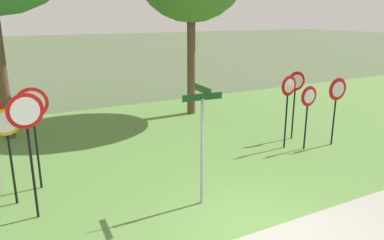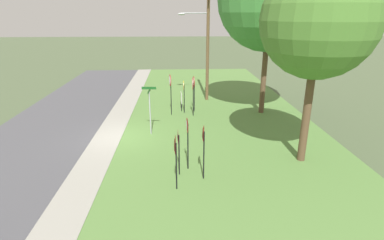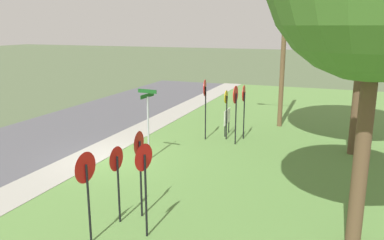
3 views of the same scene
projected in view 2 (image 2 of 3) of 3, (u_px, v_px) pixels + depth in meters
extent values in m
plane|color=#4C5B3D|center=(122.00, 138.00, 17.30)|extent=(160.00, 160.00, 0.00)
cube|color=#4C4C51|center=(36.00, 139.00, 17.07)|extent=(44.00, 6.40, 0.01)
cube|color=#99968C|center=(108.00, 137.00, 17.25)|extent=(44.00, 1.60, 0.06)
cube|color=#567F3D|center=(226.00, 135.00, 17.58)|extent=(44.00, 12.00, 0.04)
cylinder|color=black|center=(184.00, 99.00, 21.17)|extent=(0.06, 0.06, 2.05)
cylinder|color=gold|center=(184.00, 85.00, 20.84)|extent=(0.61, 0.05, 0.61)
cylinder|color=white|center=(183.00, 85.00, 20.84)|extent=(0.47, 0.03, 0.47)
cylinder|color=black|center=(193.00, 99.00, 20.57)|extent=(0.06, 0.06, 2.31)
cylinder|color=red|center=(193.00, 83.00, 20.20)|extent=(0.78, 0.03, 0.78)
cylinder|color=white|center=(192.00, 83.00, 20.20)|extent=(0.61, 0.01, 0.61)
cylinder|color=black|center=(171.00, 97.00, 20.71)|extent=(0.06, 0.06, 2.49)
cylinder|color=red|center=(170.00, 80.00, 20.31)|extent=(0.74, 0.16, 0.75)
cylinder|color=white|center=(170.00, 80.00, 20.31)|extent=(0.57, 0.11, 0.58)
cylinder|color=black|center=(194.00, 96.00, 21.53)|extent=(0.06, 0.06, 2.22)
cylinder|color=red|center=(194.00, 82.00, 21.18)|extent=(0.73, 0.07, 0.73)
cylinder|color=white|center=(194.00, 82.00, 21.18)|extent=(0.57, 0.04, 0.57)
cylinder|color=black|center=(179.00, 155.00, 12.98)|extent=(0.06, 0.06, 1.86)
cone|color=red|center=(178.00, 137.00, 12.69)|extent=(0.66, 0.03, 0.66)
cone|color=white|center=(177.00, 137.00, 12.69)|extent=(0.45, 0.02, 0.45)
cylinder|color=black|center=(176.00, 166.00, 11.86)|extent=(0.06, 0.06, 2.01)
cone|color=red|center=(175.00, 145.00, 11.55)|extent=(0.76, 0.07, 0.76)
cone|color=silver|center=(174.00, 145.00, 11.55)|extent=(0.51, 0.04, 0.51)
cylinder|color=black|center=(188.00, 147.00, 13.42)|extent=(0.06, 0.06, 2.18)
cone|color=red|center=(187.00, 125.00, 13.08)|extent=(0.66, 0.09, 0.66)
cone|color=white|center=(186.00, 125.00, 13.08)|extent=(0.45, 0.06, 0.45)
cylinder|color=black|center=(204.00, 156.00, 12.60)|extent=(0.06, 0.06, 2.16)
cone|color=red|center=(203.00, 133.00, 12.26)|extent=(0.67, 0.15, 0.68)
cone|color=silver|center=(203.00, 133.00, 12.26)|extent=(0.46, 0.10, 0.46)
cylinder|color=#9EA0A8|center=(150.00, 114.00, 17.35)|extent=(0.07, 0.07, 2.50)
cylinder|color=#9EA0A8|center=(149.00, 92.00, 16.92)|extent=(0.09, 0.09, 0.03)
cube|color=#19511E|center=(149.00, 91.00, 16.90)|extent=(0.96, 0.09, 0.15)
cube|color=#19511E|center=(149.00, 88.00, 16.85)|extent=(0.08, 0.82, 0.15)
cylinder|color=brown|center=(208.00, 41.00, 23.28)|extent=(0.24, 0.24, 9.30)
cylinder|color=#9EA0A8|center=(195.00, 13.00, 22.55)|extent=(0.08, 2.01, 0.08)
ellipsoid|color=#B7B7BC|center=(181.00, 14.00, 22.52)|extent=(0.40, 0.56, 0.18)
cylinder|color=black|center=(181.00, 104.00, 22.52)|extent=(0.05, 0.05, 0.55)
cylinder|color=black|center=(182.00, 107.00, 21.79)|extent=(0.05, 0.05, 0.55)
cube|color=white|center=(181.00, 98.00, 21.95)|extent=(1.10, 0.07, 0.70)
cylinder|color=brown|center=(264.00, 71.00, 20.63)|extent=(0.36, 0.36, 5.91)
cylinder|color=brown|center=(307.00, 109.00, 13.76)|extent=(0.36, 0.36, 5.17)
sphere|color=#47752D|center=(319.00, 21.00, 12.49)|extent=(4.87, 4.87, 4.87)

